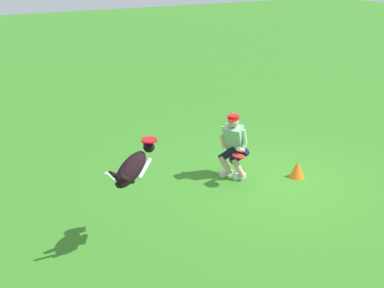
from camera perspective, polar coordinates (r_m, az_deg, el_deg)
The scene contains 6 objects.
ground_plane at distance 9.38m, azimuth 9.58°, elevation -4.35°, with size 60.00×60.00×0.00m, color #367B24.
person at distance 9.16m, azimuth 5.02°, elevation 0.01°, with size 0.54×0.71×1.29m.
dog at distance 6.76m, azimuth -7.08°, elevation -2.79°, with size 0.98×0.63×0.57m.
frisbee_flying at distance 6.84m, azimuth -5.13°, elevation 0.48°, with size 0.23×0.23×0.02m, color red.
frisbee_held at distance 8.85m, azimuth 5.60°, elevation -1.44°, with size 0.24×0.24×0.02m, color red.
training_cone at distance 9.56m, azimuth 12.45°, elevation -2.96°, with size 0.30×0.30×0.33m, color orange.
Camera 1 is at (5.29, 6.57, 4.11)m, focal length 44.68 mm.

